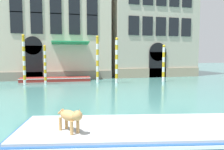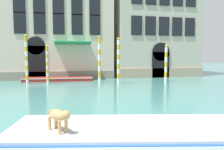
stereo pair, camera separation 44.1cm
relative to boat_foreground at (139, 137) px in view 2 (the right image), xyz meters
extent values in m
cube|color=beige|center=(-2.32, 20.64, 5.69)|extent=(11.45, 6.00, 12.09)
cube|color=gray|center=(-2.32, 17.59, 0.09)|extent=(11.45, 0.16, 0.88)
cube|color=black|center=(-4.58, 17.58, 1.38)|extent=(1.79, 0.14, 3.46)
cylinder|color=black|center=(-4.58, 17.58, 3.11)|extent=(1.79, 0.14, 1.79)
cube|color=black|center=(-5.98, 17.60, 5.31)|extent=(1.13, 0.10, 2.08)
cube|color=black|center=(-4.15, 17.60, 5.31)|extent=(1.13, 0.10, 2.08)
cube|color=black|center=(-2.32, 17.60, 5.31)|extent=(1.13, 0.10, 2.08)
cube|color=black|center=(-0.49, 17.60, 5.31)|extent=(1.13, 0.10, 2.08)
cube|color=black|center=(1.34, 17.60, 5.31)|extent=(1.13, 0.10, 2.08)
cube|color=black|center=(-5.98, 17.60, 7.30)|extent=(1.13, 0.10, 2.08)
cube|color=black|center=(-4.15, 17.60, 7.30)|extent=(1.13, 0.10, 2.08)
cube|color=black|center=(-2.32, 17.60, 7.30)|extent=(1.13, 0.10, 2.08)
cube|color=black|center=(-0.49, 17.60, 7.30)|extent=(1.13, 0.10, 2.08)
cube|color=black|center=(1.34, 17.60, 7.30)|extent=(1.13, 0.10, 2.08)
cube|color=#1E8C51|center=(-0.97, 16.94, 3.40)|extent=(3.63, 1.40, 0.29)
cube|color=#BCB29E|center=(9.14, 20.64, 7.60)|extent=(10.07, 6.00, 15.90)
cube|color=tan|center=(9.14, 17.59, 0.18)|extent=(10.07, 0.16, 1.05)
cube|color=black|center=(8.81, 17.58, 1.10)|extent=(2.06, 0.14, 2.89)
cylinder|color=black|center=(8.81, 17.58, 2.54)|extent=(2.06, 0.14, 2.06)
cube|color=black|center=(5.92, 17.60, 5.39)|extent=(1.22, 0.10, 2.07)
cube|color=black|center=(7.53, 17.60, 5.39)|extent=(1.22, 0.10, 2.07)
cube|color=black|center=(9.14, 17.60, 5.39)|extent=(1.22, 0.10, 2.07)
cube|color=black|center=(10.75, 17.60, 5.39)|extent=(1.22, 0.10, 2.07)
cube|color=black|center=(12.36, 17.60, 5.39)|extent=(1.22, 0.10, 2.07)
cube|color=#234C8C|center=(0.00, 0.00, -0.05)|extent=(7.27, 3.67, 0.60)
cube|color=white|center=(0.00, 0.00, 0.19)|extent=(7.31, 3.70, 0.08)
cube|color=#B2B7BC|center=(0.00, 0.00, 0.28)|extent=(7.03, 3.44, 0.06)
cylinder|color=tan|center=(-1.88, -0.10, 0.47)|extent=(0.08, 0.08, 0.33)
cylinder|color=tan|center=(-2.03, -0.20, 0.47)|extent=(0.08, 0.08, 0.33)
cylinder|color=tan|center=(-2.13, 0.29, 0.47)|extent=(0.08, 0.08, 0.33)
cylinder|color=tan|center=(-2.28, 0.19, 0.47)|extent=(0.08, 0.08, 0.33)
ellipsoid|color=tan|center=(-2.08, 0.04, 0.71)|extent=(0.55, 0.65, 0.26)
ellipsoid|color=#AD7042|center=(-2.13, 0.12, 0.78)|extent=(0.30, 0.32, 0.09)
sphere|color=tan|center=(-1.90, -0.24, 0.77)|extent=(0.24, 0.24, 0.24)
cone|color=#AD7042|center=(-1.85, -0.20, 0.86)|extent=(0.07, 0.07, 0.10)
cone|color=#AD7042|center=(-1.96, -0.27, 0.86)|extent=(0.07, 0.07, 0.10)
cylinder|color=tan|center=(-2.26, 0.33, 0.75)|extent=(0.16, 0.21, 0.17)
cube|color=maroon|center=(-2.46, 16.50, -0.16)|extent=(6.64, 1.61, 0.38)
cube|color=white|center=(-2.46, 16.50, -0.03)|extent=(6.67, 1.64, 0.08)
cube|color=#8C7251|center=(-2.46, 16.50, -0.18)|extent=(3.66, 1.15, 0.34)
cylinder|color=white|center=(2.87, 13.61, -0.14)|extent=(0.25, 0.25, 0.43)
cylinder|color=gold|center=(2.87, 13.61, 0.29)|extent=(0.25, 0.25, 0.43)
cylinder|color=white|center=(2.87, 13.61, 0.72)|extent=(0.25, 0.25, 0.43)
cylinder|color=gold|center=(2.87, 13.61, 1.15)|extent=(0.25, 0.25, 0.43)
cylinder|color=white|center=(2.87, 13.61, 1.58)|extent=(0.25, 0.25, 0.43)
cylinder|color=gold|center=(2.87, 13.61, 2.00)|extent=(0.25, 0.25, 0.43)
cylinder|color=white|center=(2.87, 13.61, 2.43)|extent=(0.25, 0.25, 0.43)
cylinder|color=gold|center=(2.87, 13.61, 2.86)|extent=(0.25, 0.25, 0.43)
cylinder|color=white|center=(2.87, 13.61, 3.29)|extent=(0.25, 0.25, 0.43)
sphere|color=gold|center=(2.87, 13.61, 3.61)|extent=(0.26, 0.26, 0.26)
cylinder|color=white|center=(-3.31, 14.48, -0.19)|extent=(0.20, 0.20, 0.32)
cylinder|color=gold|center=(-3.31, 14.48, 0.13)|extent=(0.20, 0.20, 0.32)
cylinder|color=white|center=(-3.31, 14.48, 0.45)|extent=(0.20, 0.20, 0.32)
cylinder|color=gold|center=(-3.31, 14.48, 0.77)|extent=(0.20, 0.20, 0.32)
cylinder|color=white|center=(-3.31, 14.48, 1.09)|extent=(0.20, 0.20, 0.32)
cylinder|color=gold|center=(-3.31, 14.48, 1.41)|extent=(0.20, 0.20, 0.32)
cylinder|color=white|center=(-3.31, 14.48, 1.73)|extent=(0.20, 0.20, 0.32)
cylinder|color=gold|center=(-3.31, 14.48, 2.05)|extent=(0.20, 0.20, 0.32)
cylinder|color=white|center=(-3.31, 14.48, 2.37)|extent=(0.20, 0.20, 0.32)
cylinder|color=gold|center=(-3.31, 14.48, 2.69)|extent=(0.20, 0.20, 0.32)
sphere|color=gold|center=(-3.31, 14.48, 2.94)|extent=(0.21, 0.21, 0.21)
cylinder|color=white|center=(7.51, 13.64, -0.12)|extent=(0.25, 0.25, 0.47)
cylinder|color=gold|center=(7.51, 13.64, 0.35)|extent=(0.25, 0.25, 0.47)
cylinder|color=white|center=(7.51, 13.64, 0.82)|extent=(0.25, 0.25, 0.47)
cylinder|color=gold|center=(7.51, 13.64, 1.28)|extent=(0.25, 0.25, 0.47)
cylinder|color=white|center=(7.51, 13.64, 1.75)|extent=(0.25, 0.25, 0.47)
cylinder|color=gold|center=(7.51, 13.64, 2.21)|extent=(0.25, 0.25, 0.47)
cylinder|color=white|center=(7.51, 13.64, 2.68)|extent=(0.25, 0.25, 0.47)
sphere|color=gold|center=(7.51, 13.64, 3.03)|extent=(0.27, 0.27, 0.27)
cylinder|color=white|center=(-5.04, 14.71, -0.15)|extent=(0.22, 0.22, 0.41)
cylinder|color=gold|center=(-5.04, 14.71, 0.26)|extent=(0.22, 0.22, 0.41)
cylinder|color=white|center=(-5.04, 14.71, 0.67)|extent=(0.22, 0.22, 0.41)
cylinder|color=gold|center=(-5.04, 14.71, 1.07)|extent=(0.22, 0.22, 0.41)
cylinder|color=white|center=(-5.04, 14.71, 1.48)|extent=(0.22, 0.22, 0.41)
cylinder|color=gold|center=(-5.04, 14.71, 1.89)|extent=(0.22, 0.22, 0.41)
cylinder|color=white|center=(-5.04, 14.71, 2.30)|extent=(0.22, 0.22, 0.41)
cylinder|color=gold|center=(-5.04, 14.71, 2.70)|extent=(0.22, 0.22, 0.41)
cylinder|color=white|center=(-5.04, 14.71, 3.11)|extent=(0.22, 0.22, 0.41)
cylinder|color=gold|center=(-5.04, 14.71, 3.52)|extent=(0.22, 0.22, 0.41)
sphere|color=gold|center=(-5.04, 14.71, 3.82)|extent=(0.23, 0.23, 0.23)
cylinder|color=white|center=(1.32, 14.62, -0.10)|extent=(0.24, 0.24, 0.51)
cylinder|color=gold|center=(1.32, 14.62, 0.41)|extent=(0.24, 0.24, 0.51)
cylinder|color=white|center=(1.32, 14.62, 0.92)|extent=(0.24, 0.24, 0.51)
cylinder|color=gold|center=(1.32, 14.62, 1.43)|extent=(0.24, 0.24, 0.51)
cylinder|color=white|center=(1.32, 14.62, 1.94)|extent=(0.24, 0.24, 0.51)
cylinder|color=gold|center=(1.32, 14.62, 2.45)|extent=(0.24, 0.24, 0.51)
cylinder|color=white|center=(1.32, 14.62, 2.96)|extent=(0.24, 0.24, 0.51)
cylinder|color=gold|center=(1.32, 14.62, 3.46)|extent=(0.24, 0.24, 0.51)
sphere|color=gold|center=(1.32, 14.62, 3.83)|extent=(0.25, 0.25, 0.25)
camera|label=1|loc=(-2.34, -5.23, 2.16)|focal=35.00mm
camera|label=2|loc=(-1.91, -5.33, 2.16)|focal=35.00mm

